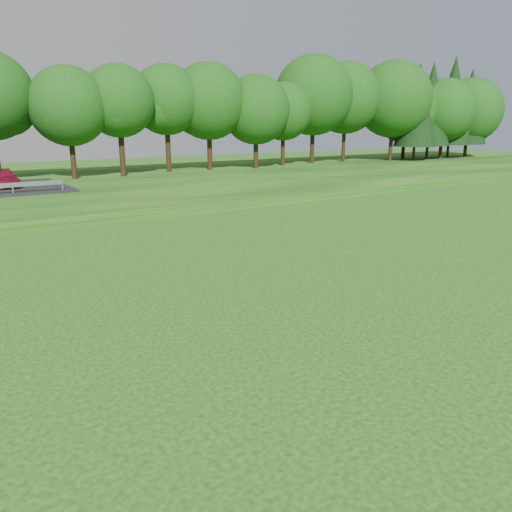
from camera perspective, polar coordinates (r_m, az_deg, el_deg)
berm at (r=46.68m, az=-6.93°, el=8.73°), size 130.00×30.00×0.60m
walking_path at (r=35.00m, az=3.87°, el=6.33°), size 130.00×1.60×0.04m
treeline at (r=50.09m, az=-9.45°, el=17.99°), size 104.00×7.00×15.00m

